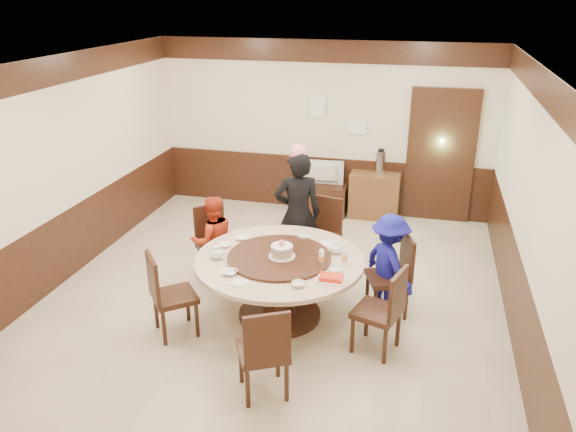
% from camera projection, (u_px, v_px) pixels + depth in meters
% --- Properties ---
extents(room, '(6.00, 6.04, 2.84)m').
position_uv_depth(room, '(277.00, 211.00, 6.67)').
color(room, beige).
rests_on(room, ground).
extents(banquet_table, '(1.89, 1.89, 0.78)m').
position_uv_depth(banquet_table, '(279.00, 275.00, 6.33)').
color(banquet_table, black).
rests_on(banquet_table, ground).
extents(chair_0, '(0.57, 0.57, 0.97)m').
position_uv_depth(chair_0, '(389.00, 289.00, 6.49)').
color(chair_0, black).
rests_on(chair_0, ground).
extents(chair_1, '(0.52, 0.53, 0.97)m').
position_uv_depth(chair_1, '(322.00, 248.00, 7.54)').
color(chair_1, black).
rests_on(chair_1, ground).
extents(chair_2, '(0.62, 0.62, 0.97)m').
position_uv_depth(chair_2, '(217.00, 256.00, 7.29)').
color(chair_2, black).
rests_on(chair_2, ground).
extents(chair_3, '(0.62, 0.62, 0.97)m').
position_uv_depth(chair_3, '(173.00, 309.00, 6.10)').
color(chair_3, black).
rests_on(chair_3, ground).
extents(chair_4, '(0.59, 0.60, 0.97)m').
position_uv_depth(chair_4, '(264.00, 366.00, 5.18)').
color(chair_4, black).
rests_on(chair_4, ground).
extents(chair_5, '(0.56, 0.55, 0.97)m').
position_uv_depth(chair_5, '(378.00, 325.00, 5.81)').
color(chair_5, black).
rests_on(chair_5, ground).
extents(person_standing, '(0.70, 0.57, 1.67)m').
position_uv_depth(person_standing, '(298.00, 214.00, 7.23)').
color(person_standing, black).
rests_on(person_standing, ground).
extents(person_red, '(0.73, 0.70, 1.18)m').
position_uv_depth(person_red, '(213.00, 240.00, 7.07)').
color(person_red, '#B73018').
rests_on(person_red, ground).
extents(person_blue, '(0.85, 0.88, 1.20)m').
position_uv_depth(person_blue, '(389.00, 264.00, 6.44)').
color(person_blue, navy).
rests_on(person_blue, ground).
extents(birthday_cake, '(0.30, 0.30, 0.20)m').
position_uv_depth(birthday_cake, '(282.00, 251.00, 6.19)').
color(birthday_cake, white).
rests_on(birthday_cake, banquet_table).
extents(teapot_left, '(0.17, 0.15, 0.13)m').
position_uv_depth(teapot_left, '(217.00, 254.00, 6.22)').
color(teapot_left, white).
rests_on(teapot_left, banquet_table).
extents(teapot_right, '(0.17, 0.15, 0.13)m').
position_uv_depth(teapot_right, '(336.00, 248.00, 6.34)').
color(teapot_right, white).
rests_on(teapot_right, banquet_table).
extents(bowl_0, '(0.17, 0.17, 0.04)m').
position_uv_depth(bowl_0, '(243.00, 238.00, 6.70)').
color(bowl_0, white).
rests_on(bowl_0, banquet_table).
extents(bowl_1, '(0.14, 0.14, 0.04)m').
position_uv_depth(bowl_1, '(298.00, 284.00, 5.65)').
color(bowl_1, white).
rests_on(bowl_1, banquet_table).
extents(bowl_2, '(0.16, 0.16, 0.04)m').
position_uv_depth(bowl_2, '(230.00, 273.00, 5.89)').
color(bowl_2, white).
rests_on(bowl_2, banquet_table).
extents(bowl_3, '(0.14, 0.14, 0.04)m').
position_uv_depth(bowl_3, '(335.00, 270.00, 5.93)').
color(bowl_3, white).
rests_on(bowl_3, banquet_table).
extents(bowl_4, '(0.15, 0.15, 0.04)m').
position_uv_depth(bowl_4, '(224.00, 245.00, 6.52)').
color(bowl_4, white).
rests_on(bowl_4, banquet_table).
extents(bowl_5, '(0.15, 0.15, 0.05)m').
position_uv_depth(bowl_5, '(303.00, 237.00, 6.73)').
color(bowl_5, white).
rests_on(bowl_5, banquet_table).
extents(saucer_near, '(0.18, 0.18, 0.01)m').
position_uv_depth(saucer_near, '(239.00, 283.00, 5.72)').
color(saucer_near, white).
rests_on(saucer_near, banquet_table).
extents(saucer_far, '(0.18, 0.18, 0.01)m').
position_uv_depth(saucer_far, '(327.00, 243.00, 6.59)').
color(saucer_far, white).
rests_on(saucer_far, banquet_table).
extents(shrimp_platter, '(0.30, 0.20, 0.06)m').
position_uv_depth(shrimp_platter, '(331.00, 279.00, 5.75)').
color(shrimp_platter, white).
rests_on(shrimp_platter, banquet_table).
extents(bottle_0, '(0.06, 0.06, 0.16)m').
position_uv_depth(bottle_0, '(322.00, 257.00, 6.09)').
color(bottle_0, white).
rests_on(bottle_0, banquet_table).
extents(bottle_1, '(0.06, 0.06, 0.16)m').
position_uv_depth(bottle_1, '(345.00, 257.00, 6.09)').
color(bottle_1, white).
rests_on(bottle_1, banquet_table).
extents(tv_stand, '(0.85, 0.45, 0.50)m').
position_uv_depth(tv_stand, '(321.00, 199.00, 9.44)').
color(tv_stand, black).
rests_on(tv_stand, ground).
extents(television, '(0.70, 0.13, 0.40)m').
position_uv_depth(television, '(322.00, 173.00, 9.27)').
color(television, '#939396').
rests_on(television, tv_stand).
extents(side_cabinet, '(0.80, 0.40, 0.75)m').
position_uv_depth(side_cabinet, '(374.00, 196.00, 9.22)').
color(side_cabinet, brown).
rests_on(side_cabinet, ground).
extents(thermos, '(0.15, 0.15, 0.38)m').
position_uv_depth(thermos, '(381.00, 163.00, 8.99)').
color(thermos, silver).
rests_on(thermos, side_cabinet).
extents(notice_left, '(0.25, 0.00, 0.35)m').
position_uv_depth(notice_left, '(318.00, 107.00, 9.09)').
color(notice_left, white).
rests_on(notice_left, room).
extents(notice_right, '(0.30, 0.00, 0.22)m').
position_uv_depth(notice_right, '(357.00, 128.00, 9.05)').
color(notice_right, white).
rests_on(notice_right, room).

